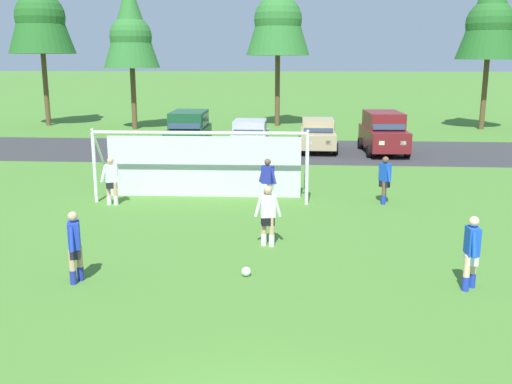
{
  "coord_description": "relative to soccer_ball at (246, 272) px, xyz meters",
  "views": [
    {
      "loc": [
        0.39,
        -6.27,
        4.91
      ],
      "look_at": [
        -0.67,
        8.27,
        1.52
      ],
      "focal_mm": 40.63,
      "sensor_mm": 36.0,
      "label": 1
    }
  ],
  "objects": [
    {
      "name": "ground_plane",
      "position": [
        0.75,
        8.76,
        -0.11
      ],
      "size": [
        400.0,
        400.0,
        0.0
      ],
      "primitive_type": "plane",
      "color": "#477A2D"
    },
    {
      "name": "parked_car_slot_center",
      "position": [
        5.61,
        18.2,
        1.0
      ],
      "size": [
        2.32,
        4.7,
        2.16
      ],
      "color": "maroon",
      "rests_on": "ground"
    },
    {
      "name": "player_winger_right",
      "position": [
        4.13,
        7.17,
        0.71
      ],
      "size": [
        0.4,
        0.71,
        1.64
      ],
      "color": "brown",
      "rests_on": "ground"
    },
    {
      "name": "tree_mid_right",
      "position": [
        14.03,
        29.34,
        7.83
      ],
      "size": [
        4.33,
        4.33,
        11.54
      ],
      "color": "brown",
      "rests_on": "ground"
    },
    {
      "name": "parked_car_slot_far_left",
      "position": [
        -4.66,
        17.8,
        1.0
      ],
      "size": [
        2.23,
        4.65,
        2.16
      ],
      "color": "#194C2D",
      "rests_on": "ground"
    },
    {
      "name": "parked_car_slot_left",
      "position": [
        -1.4,
        17.77,
        0.77
      ],
      "size": [
        2.04,
        4.2,
        1.72
      ],
      "color": "#B2B2BC",
      "rests_on": "ground"
    },
    {
      "name": "player_trailing_back",
      "position": [
        0.37,
        2.25,
        0.71
      ],
      "size": [
        0.75,
        0.31,
        1.64
      ],
      "color": "tan",
      "rests_on": "ground"
    },
    {
      "name": "tree_mid_left",
      "position": [
        -10.4,
        27.7,
        6.89
      ],
      "size": [
        3.82,
        3.82,
        10.19
      ],
      "color": "brown",
      "rests_on": "ground"
    },
    {
      "name": "soccer_ball",
      "position": [
        0.0,
        0.0,
        0.0
      ],
      "size": [
        0.22,
        0.22,
        0.22
      ],
      "color": "white",
      "rests_on": "ground"
    },
    {
      "name": "tree_left_edge",
      "position": [
        -17.44,
        29.4,
        8.5
      ],
      "size": [
        4.69,
        4.69,
        12.51
      ],
      "color": "brown",
      "rests_on": "ground"
    },
    {
      "name": "player_defender_far",
      "position": [
        -5.17,
        6.3,
        0.71
      ],
      "size": [
        0.71,
        0.4,
        1.64
      ],
      "color": "tan",
      "rests_on": "ground"
    },
    {
      "name": "player_midfield_center",
      "position": [
        0.14,
        6.46,
        0.71
      ],
      "size": [
        0.65,
        0.49,
        1.64
      ],
      "color": "brown",
      "rests_on": "ground"
    },
    {
      "name": "player_winger_left",
      "position": [
        -3.75,
        -0.64,
        0.71
      ],
      "size": [
        0.35,
        0.75,
        1.64
      ],
      "color": "tan",
      "rests_on": "ground"
    },
    {
      "name": "player_striker_near",
      "position": [
        4.9,
        -0.4,
        0.71
      ],
      "size": [
        0.34,
        0.74,
        1.64
      ],
      "color": "beige",
      "rests_on": "ground"
    },
    {
      "name": "tree_center_back",
      "position": [
        -0.43,
        30.5,
        8.29
      ],
      "size": [
        4.58,
        4.58,
        12.21
      ],
      "color": "brown",
      "rests_on": "ground"
    },
    {
      "name": "parked_car_slot_center_left",
      "position": [
        2.19,
        18.7,
        0.77
      ],
      "size": [
        2.04,
        4.2,
        1.72
      ],
      "color": "tan",
      "rests_on": "ground"
    },
    {
      "name": "parking_lot_strip",
      "position": [
        0.75,
        18.57,
        -0.11
      ],
      "size": [
        52.0,
        8.4,
        0.01
      ],
      "primitive_type": "cube",
      "color": "#333335",
      "rests_on": "ground"
    },
    {
      "name": "soccer_goal",
      "position": [
        -2.21,
        7.53,
        1.18
      ],
      "size": [
        7.46,
        2.11,
        2.57
      ],
      "color": "white",
      "rests_on": "ground"
    }
  ]
}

